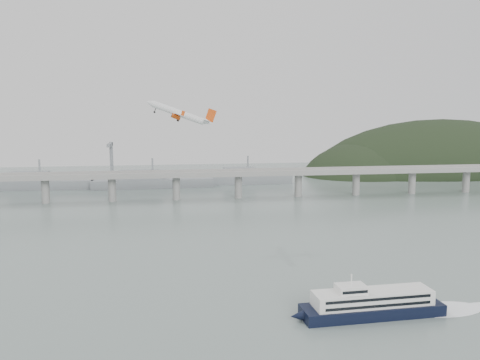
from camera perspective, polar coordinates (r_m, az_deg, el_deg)
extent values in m
plane|color=slate|center=(218.82, 2.14, -11.45)|extent=(900.00, 900.00, 0.00)
cube|color=gray|center=(407.85, -2.97, 0.66)|extent=(800.00, 22.00, 2.20)
cube|color=gray|center=(397.22, -2.83, 0.75)|extent=(800.00, 0.60, 1.80)
cube|color=gray|center=(417.96, -3.11, 1.12)|extent=(800.00, 0.60, 1.80)
cylinder|color=gray|center=(417.88, -21.00, -1.15)|extent=(6.00, 6.00, 21.00)
cylinder|color=gray|center=(409.77, -14.16, -1.03)|extent=(6.00, 6.00, 21.00)
cylinder|color=gray|center=(407.68, -7.16, -0.89)|extent=(6.00, 6.00, 21.00)
cylinder|color=gray|center=(411.70, -0.18, -0.73)|extent=(6.00, 6.00, 21.00)
cylinder|color=gray|center=(421.65, 6.56, -0.57)|extent=(6.00, 6.00, 21.00)
cylinder|color=gray|center=(437.12, 12.90, -0.42)|extent=(6.00, 6.00, 21.00)
cylinder|color=gray|center=(457.56, 18.75, -0.27)|extent=(6.00, 6.00, 21.00)
cylinder|color=gray|center=(482.34, 24.05, -0.13)|extent=(6.00, 6.00, 21.00)
ellipsoid|color=black|center=(621.92, 21.42, -0.81)|extent=(320.00, 150.00, 156.00)
ellipsoid|color=black|center=(570.70, 13.64, -0.63)|extent=(140.00, 110.00, 96.00)
cube|color=slate|center=(490.61, -21.49, -0.50)|extent=(95.67, 20.15, 8.00)
cube|color=slate|center=(491.80, -22.61, 0.40)|extent=(33.90, 15.02, 8.00)
cylinder|color=slate|center=(488.59, -21.59, 1.35)|extent=(1.60, 1.60, 14.00)
cube|color=slate|center=(472.84, -9.75, -0.36)|extent=(110.55, 21.43, 8.00)
cube|color=slate|center=(472.14, -11.10, 0.58)|extent=(39.01, 16.73, 8.00)
cylinder|color=slate|center=(470.75, -9.79, 1.57)|extent=(1.60, 1.60, 14.00)
cube|color=slate|center=(488.83, 0.88, 0.04)|extent=(85.00, 13.60, 8.00)
cube|color=slate|center=(486.46, -0.10, 0.95)|extent=(29.75, 11.90, 8.00)
cylinder|color=slate|center=(486.80, 0.89, 1.91)|extent=(1.60, 1.60, 14.00)
cube|color=slate|center=(508.06, -14.22, 1.92)|extent=(3.00, 3.00, 40.00)
cube|color=slate|center=(496.55, -14.41, 3.86)|extent=(3.00, 28.00, 3.00)
cube|color=black|center=(192.09, 14.59, -13.94)|extent=(51.63, 14.62, 4.09)
cone|color=black|center=(182.48, 6.47, -14.93)|extent=(5.30, 4.32, 4.09)
cube|color=white|center=(190.42, 14.65, -12.65)|extent=(43.37, 12.20, 5.11)
cube|color=black|center=(185.64, 15.36, -12.80)|extent=(38.82, 1.96, 1.02)
cube|color=black|center=(186.52, 15.33, -13.50)|extent=(38.82, 1.96, 1.02)
cube|color=black|center=(194.32, 13.99, -11.78)|extent=(38.82, 1.96, 1.02)
cube|color=black|center=(195.16, 13.96, -12.46)|extent=(38.82, 1.96, 1.02)
cube|color=white|center=(185.82, 12.37, -11.83)|extent=(10.54, 7.62, 2.66)
cube|color=black|center=(182.71, 12.83, -12.20)|extent=(9.20, 0.55, 1.02)
cylinder|color=white|center=(184.74, 12.40, -10.88)|extent=(0.53, 0.53, 4.09)
ellipsoid|color=white|center=(206.23, 21.97, -13.30)|extent=(30.09, 16.07, 0.20)
ellipsoid|color=white|center=(214.04, 25.27, -12.70)|extent=(22.40, 8.37, 0.20)
cylinder|color=white|center=(268.08, -6.92, 7.50)|extent=(27.33, 7.22, 12.69)
cone|color=white|center=(269.32, -10.12, 8.56)|extent=(5.33, 4.12, 4.72)
cone|color=white|center=(267.76, -3.58, 6.46)|extent=(5.94, 3.77, 5.06)
cube|color=white|center=(268.01, -6.79, 7.23)|extent=(6.94, 33.72, 3.63)
cube|color=white|center=(267.77, -3.73, 6.67)|extent=(3.82, 12.02, 1.88)
cube|color=#D1440E|center=(267.88, -3.30, 7.26)|extent=(6.35, 0.84, 7.52)
cylinder|color=#D1440E|center=(273.46, -7.13, 7.02)|extent=(4.91, 2.85, 3.56)
cylinder|color=black|center=(273.58, -7.55, 7.16)|extent=(1.29, 2.34, 2.25)
cube|color=white|center=(273.48, -7.07, 7.21)|extent=(2.72, 0.47, 1.95)
cylinder|color=#D1440E|center=(262.66, -7.24, 7.09)|extent=(4.91, 2.85, 3.56)
cylinder|color=black|center=(262.78, -7.67, 7.23)|extent=(1.29, 2.34, 2.25)
cube|color=white|center=(262.67, -7.17, 7.29)|extent=(2.72, 0.47, 1.95)
cylinder|color=black|center=(270.54, -6.89, 6.86)|extent=(1.16, 0.44, 2.36)
cylinder|color=black|center=(270.53, -6.96, 6.64)|extent=(1.41, 0.50, 1.40)
cylinder|color=black|center=(265.43, -6.93, 6.89)|extent=(1.16, 0.44, 2.36)
cylinder|color=black|center=(265.42, -7.01, 6.66)|extent=(1.41, 0.50, 1.40)
cylinder|color=black|center=(268.88, -9.51, 7.74)|extent=(1.16, 0.44, 2.36)
cylinder|color=black|center=(268.87, -9.59, 7.53)|extent=(1.41, 0.50, 1.40)
cube|color=#D1440E|center=(284.65, -6.20, 7.22)|extent=(2.29, 0.38, 2.76)
cube|color=#D1440E|center=(251.25, -6.42, 7.46)|extent=(2.29, 0.38, 2.76)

